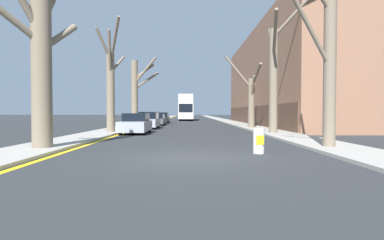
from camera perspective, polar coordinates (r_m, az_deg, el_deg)
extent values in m
plane|color=#2B2D30|center=(9.87, -0.80, -7.22)|extent=(300.00, 300.00, 0.00)
cube|color=#A39E93|center=(60.08, -6.26, 0.15)|extent=(2.42, 120.00, 0.12)
cube|color=#A39E93|center=(60.07, 5.19, 0.15)|extent=(2.42, 120.00, 0.12)
cube|color=#93664C|center=(37.42, 18.62, 7.36)|extent=(10.00, 32.17, 10.70)
cube|color=brown|center=(35.90, 10.97, 0.82)|extent=(0.12, 31.53, 2.14)
cube|color=yellow|center=(59.96, -4.94, 0.10)|extent=(0.24, 120.00, 0.01)
cylinder|color=#7A6B56|center=(13.14, -26.74, 8.38)|extent=(0.76, 0.76, 6.21)
cylinder|color=#7A6B56|center=(13.08, -32.08, 16.80)|extent=(1.91, 2.16, 1.83)
cylinder|color=#7A6B56|center=(13.34, -29.04, 18.19)|extent=(0.96, 1.26, 1.88)
cylinder|color=#7A6B56|center=(13.77, -24.03, 14.16)|extent=(1.15, 1.53, 1.43)
cylinder|color=#7A6B56|center=(13.94, -25.58, 18.76)|extent=(0.65, 1.05, 1.78)
cylinder|color=#7A6B56|center=(21.85, -15.26, 4.98)|extent=(0.56, 0.56, 5.67)
cylinder|color=#7A6B56|center=(21.04, -14.59, 14.17)|extent=(1.40, 2.55, 2.80)
cylinder|color=#7A6B56|center=(21.46, -15.42, 12.04)|extent=(0.51, 1.62, 2.99)
cylinder|color=#7A6B56|center=(23.07, -14.02, 10.27)|extent=(0.69, 2.31, 1.65)
cylinder|color=#7A6B56|center=(21.90, -16.52, 13.75)|extent=(0.90, 1.28, 2.02)
cylinder|color=#7A6B56|center=(31.20, -10.89, 4.96)|extent=(0.66, 0.66, 6.76)
cylinder|color=#7A6B56|center=(31.54, -8.67, 7.41)|extent=(2.52, 1.11, 1.92)
cylinder|color=#7A6B56|center=(30.94, -8.94, 9.29)|extent=(2.47, 0.89, 2.69)
cylinder|color=#7A6B56|center=(31.12, -9.11, 9.09)|extent=(2.17, 0.51, 1.58)
cylinder|color=#7A6B56|center=(13.35, 24.75, 7.93)|extent=(0.49, 0.49, 6.04)
cylinder|color=#7A6B56|center=(12.88, 21.60, 15.84)|extent=(2.15, 1.08, 2.87)
cylinder|color=#7A6B56|center=(20.89, 15.25, 7.03)|extent=(0.57, 0.57, 7.04)
cylinder|color=#7A6B56|center=(21.46, 19.02, 18.66)|extent=(2.55, 1.60, 2.78)
cylinder|color=#7A6B56|center=(19.78, 15.53, 15.60)|extent=(0.95, 3.28, 2.10)
cylinder|color=#7A6B56|center=(21.83, 14.90, 14.15)|extent=(0.21, 1.23, 2.07)
cylinder|color=#7A6B56|center=(27.68, 11.24, 3.08)|extent=(0.60, 0.60, 4.52)
cylinder|color=#7A6B56|center=(27.19, 11.50, 6.09)|extent=(0.21, 1.33, 2.05)
cylinder|color=#7A6B56|center=(28.88, 11.54, 5.57)|extent=(0.98, 2.34, 1.68)
cylinder|color=#7A6B56|center=(27.80, 8.84, 8.94)|extent=(2.51, 0.45, 3.02)
cylinder|color=#7A6B56|center=(26.41, 12.06, 8.08)|extent=(0.34, 3.07, 1.97)
cube|color=silver|center=(54.05, -1.12, 1.68)|extent=(2.49, 11.03, 2.58)
cube|color=silver|center=(54.10, -1.12, 3.80)|extent=(2.44, 10.81, 1.43)
cube|color=#B8B1A9|center=(54.13, -1.12, 4.62)|extent=(2.44, 10.81, 0.12)
cube|color=black|center=(54.06, -1.12, 2.21)|extent=(2.52, 9.71, 1.34)
cube|color=black|center=(54.10, -1.12, 3.88)|extent=(2.52, 9.71, 1.08)
cube|color=black|center=(48.56, -1.19, 2.29)|extent=(2.24, 0.06, 1.41)
cylinder|color=black|center=(50.78, -2.38, 0.38)|extent=(0.30, 0.96, 0.96)
cylinder|color=black|center=(50.75, 0.05, 0.38)|extent=(0.30, 0.96, 0.96)
cylinder|color=black|center=(57.17, -2.16, 0.51)|extent=(0.30, 0.96, 0.96)
cylinder|color=black|center=(57.15, -0.01, 0.51)|extent=(0.30, 0.96, 0.96)
cube|color=#9EA3AD|center=(21.20, -10.68, -1.14)|extent=(1.79, 4.09, 0.68)
cube|color=black|center=(21.42, -10.58, 0.54)|extent=(1.58, 2.13, 0.55)
cylinder|color=black|center=(20.17, -13.50, -1.81)|extent=(0.20, 0.68, 0.68)
cylinder|color=black|center=(19.87, -9.08, -1.84)|extent=(0.20, 0.68, 0.68)
cylinder|color=black|center=(22.56, -12.10, -1.45)|extent=(0.20, 0.68, 0.68)
cylinder|color=black|center=(22.30, -8.13, -1.47)|extent=(0.20, 0.68, 0.68)
cube|color=#9EA3AD|center=(27.62, -8.30, -0.50)|extent=(1.77, 4.35, 0.70)
cube|color=black|center=(27.86, -8.23, 0.89)|extent=(1.56, 2.26, 0.63)
cylinder|color=black|center=(26.46, -10.34, -1.08)|extent=(0.20, 0.61, 0.61)
cylinder|color=black|center=(26.24, -7.01, -1.09)|extent=(0.20, 0.61, 0.61)
cylinder|color=black|center=(29.03, -9.46, -0.85)|extent=(0.20, 0.61, 0.61)
cylinder|color=black|center=(28.83, -6.42, -0.85)|extent=(0.20, 0.61, 0.61)
cube|color=#4C5156|center=(34.37, -6.75, -0.21)|extent=(1.80, 4.28, 0.56)
cube|color=black|center=(34.61, -6.71, 0.69)|extent=(1.59, 2.22, 0.51)
cylinder|color=black|center=(33.20, -8.35, -0.54)|extent=(0.20, 0.61, 0.61)
cylinder|color=black|center=(33.02, -5.63, -0.55)|extent=(0.20, 0.61, 0.61)
cylinder|color=black|center=(35.74, -7.79, -0.40)|extent=(0.20, 0.61, 0.61)
cylinder|color=black|center=(35.57, -5.26, -0.40)|extent=(0.20, 0.61, 0.61)
cube|color=black|center=(40.80, -5.76, 0.14)|extent=(1.87, 4.50, 0.66)
cube|color=black|center=(41.06, -5.73, 1.03)|extent=(1.65, 2.34, 0.60)
cylinder|color=black|center=(39.55, -7.13, -0.18)|extent=(0.20, 0.65, 0.65)
cylinder|color=black|center=(39.39, -4.75, -0.18)|extent=(0.20, 0.65, 0.65)
cylinder|color=black|center=(42.23, -6.71, -0.07)|extent=(0.20, 0.65, 0.65)
cylinder|color=black|center=(42.08, -4.47, -0.07)|extent=(0.20, 0.65, 0.65)
cylinder|color=white|center=(11.12, 12.59, -3.89)|extent=(0.40, 0.40, 0.92)
cube|color=yellow|center=(10.91, 12.83, -3.75)|extent=(0.28, 0.01, 0.33)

